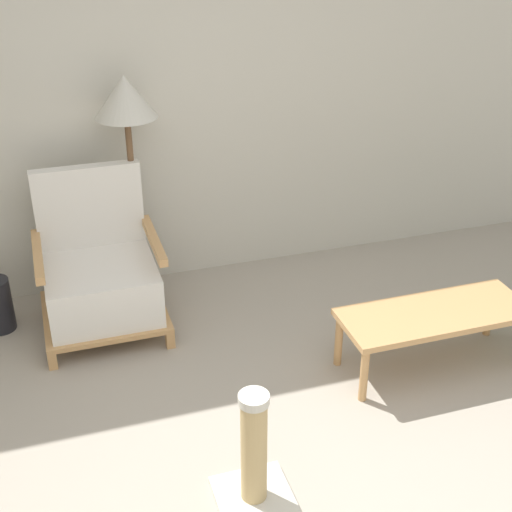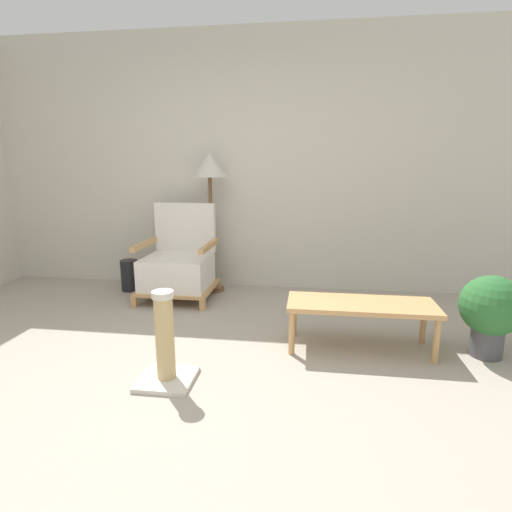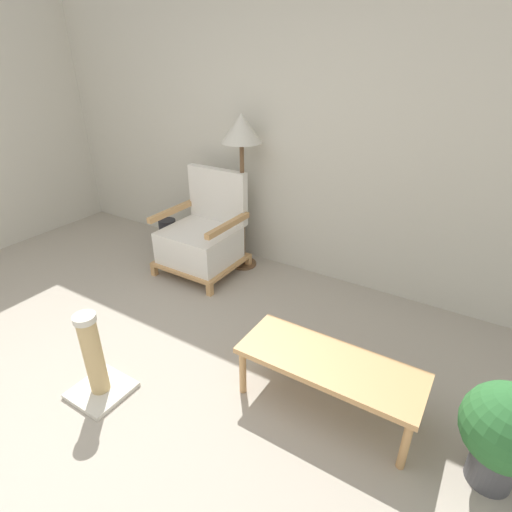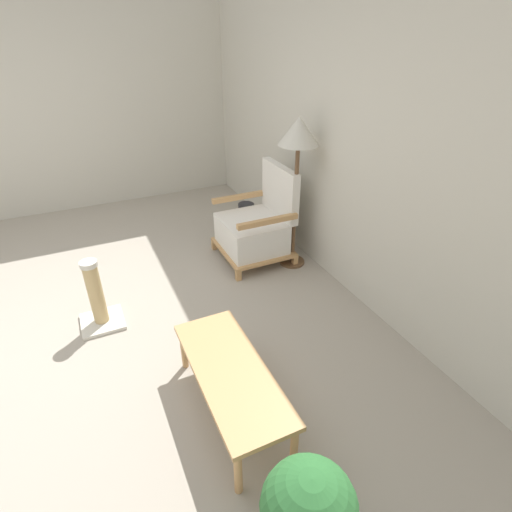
{
  "view_description": "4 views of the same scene",
  "coord_description": "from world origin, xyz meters",
  "px_view_note": "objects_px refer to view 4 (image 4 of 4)",
  "views": [
    {
      "loc": [
        -0.76,
        -1.82,
        2.46
      ],
      "look_at": [
        0.32,
        1.57,
        0.55
      ],
      "focal_mm": 50.0,
      "sensor_mm": 36.0,
      "label": 1
    },
    {
      "loc": [
        0.79,
        -1.82,
        1.31
      ],
      "look_at": [
        0.32,
        1.57,
        0.55
      ],
      "focal_mm": 28.0,
      "sensor_mm": 36.0,
      "label": 2
    },
    {
      "loc": [
        1.73,
        -0.7,
        1.93
      ],
      "look_at": [
        0.32,
        1.57,
        0.55
      ],
      "focal_mm": 28.0,
      "sensor_mm": 36.0,
      "label": 3
    },
    {
      "loc": [
        2.78,
        0.41,
        2.14
      ],
      "look_at": [
        0.32,
        1.57,
        0.55
      ],
      "focal_mm": 28.0,
      "sensor_mm": 36.0,
      "label": 4
    }
  ],
  "objects_px": {
    "coffee_table": "(231,374)",
    "scratching_post": "(98,301)",
    "vase": "(246,217)",
    "potted_plant": "(308,511)",
    "floor_lamp": "(298,142)",
    "armchair": "(256,227)"
  },
  "relations": [
    {
      "from": "coffee_table",
      "to": "scratching_post",
      "type": "xyz_separation_m",
      "value": [
        -1.24,
        -0.65,
        -0.09
      ]
    },
    {
      "from": "vase",
      "to": "potted_plant",
      "type": "relative_size",
      "value": 0.57
    },
    {
      "from": "scratching_post",
      "to": "vase",
      "type": "bearing_deg",
      "value": 121.08
    },
    {
      "from": "vase",
      "to": "potted_plant",
      "type": "height_order",
      "value": "potted_plant"
    },
    {
      "from": "vase",
      "to": "scratching_post",
      "type": "distance_m",
      "value": 2.07
    },
    {
      "from": "coffee_table",
      "to": "floor_lamp",
      "type": "bearing_deg",
      "value": 138.83
    },
    {
      "from": "potted_plant",
      "to": "scratching_post",
      "type": "bearing_deg",
      "value": -163.04
    },
    {
      "from": "floor_lamp",
      "to": "vase",
      "type": "xyz_separation_m",
      "value": [
        -0.89,
        -0.12,
        -1.07
      ]
    },
    {
      "from": "armchair",
      "to": "potted_plant",
      "type": "relative_size",
      "value": 1.62
    },
    {
      "from": "potted_plant",
      "to": "floor_lamp",
      "type": "bearing_deg",
      "value": 151.63
    },
    {
      "from": "potted_plant",
      "to": "scratching_post",
      "type": "distance_m",
      "value": 2.22
    },
    {
      "from": "floor_lamp",
      "to": "potted_plant",
      "type": "relative_size",
      "value": 2.49
    },
    {
      "from": "coffee_table",
      "to": "vase",
      "type": "xyz_separation_m",
      "value": [
        -2.31,
        1.12,
        -0.15
      ]
    },
    {
      "from": "scratching_post",
      "to": "floor_lamp",
      "type": "bearing_deg",
      "value": 95.32
    },
    {
      "from": "coffee_table",
      "to": "potted_plant",
      "type": "bearing_deg",
      "value": -0.01
    },
    {
      "from": "floor_lamp",
      "to": "potted_plant",
      "type": "height_order",
      "value": "floor_lamp"
    },
    {
      "from": "coffee_table",
      "to": "armchair",
      "type": "bearing_deg",
      "value": 150.42
    },
    {
      "from": "vase",
      "to": "scratching_post",
      "type": "relative_size",
      "value": 0.57
    },
    {
      "from": "coffee_table",
      "to": "vase",
      "type": "height_order",
      "value": "coffee_table"
    },
    {
      "from": "potted_plant",
      "to": "scratching_post",
      "type": "height_order",
      "value": "scratching_post"
    },
    {
      "from": "armchair",
      "to": "vase",
      "type": "relative_size",
      "value": 2.82
    },
    {
      "from": "coffee_table",
      "to": "vase",
      "type": "distance_m",
      "value": 2.57
    }
  ]
}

